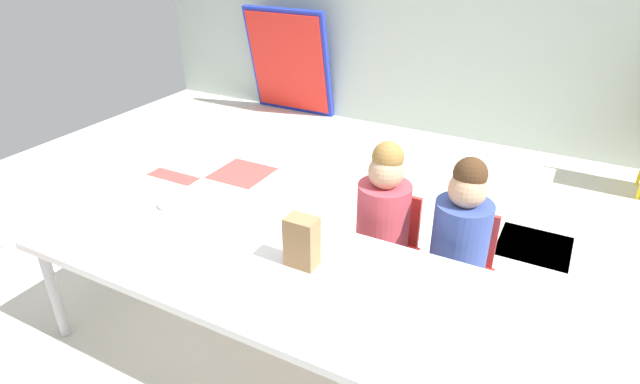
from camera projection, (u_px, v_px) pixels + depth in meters
The scene contains 8 objects.
ground_plane at pixel (343, 284), 2.92m from camera, with size 6.66×5.10×0.02m.
craft_table at pixel (268, 272), 2.16m from camera, with size 2.17×0.78×0.55m.
seated_child_near_camera at pixel (384, 213), 2.51m from camera, with size 0.32×0.31×0.92m.
seated_child_middle_seat at pixel (461, 232), 2.35m from camera, with size 0.33×0.33×0.92m.
folded_activity_table at pixel (289, 62), 5.24m from camera, with size 0.90×0.29×1.09m.
paper_bag_brown at pixel (302, 242), 2.09m from camera, with size 0.13×0.09×0.22m, color #9E754C.
paper_plate_near_edge at pixel (168, 207), 2.56m from camera, with size 0.18×0.18×0.01m, color white.
donut_powdered_on_plate at pixel (168, 204), 2.55m from camera, with size 0.10×0.10×0.03m, color white.
Camera 1 is at (0.98, -2.13, 1.82)m, focal length 28.95 mm.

